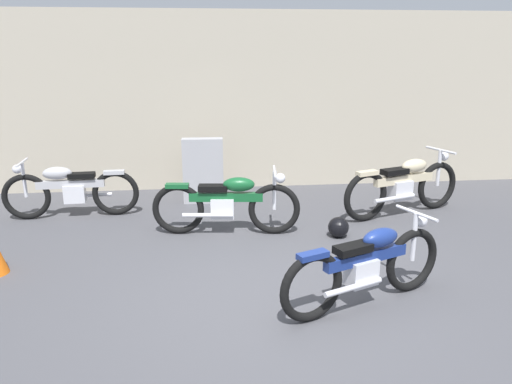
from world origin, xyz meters
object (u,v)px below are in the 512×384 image
object	(u,v)px
motorcycle_green	(227,203)
motorcycle_cream	(404,185)
stone_marker	(203,171)
motorcycle_silver	(70,190)
helmet	(338,227)
motorcycle_blue	(367,265)

from	to	relation	value
motorcycle_green	motorcycle_cream	bearing A→B (deg)	17.61
stone_marker	motorcycle_silver	bearing A→B (deg)	-164.59
stone_marker	motorcycle_cream	distance (m)	3.22
helmet	motorcycle_green	bearing A→B (deg)	168.83
helmet	motorcycle_blue	bearing A→B (deg)	-97.09
helmet	stone_marker	bearing A→B (deg)	134.95
stone_marker	helmet	size ratio (longest dim) A/B	3.81
motorcycle_green	motorcycle_cream	xyz separation A→B (m)	(2.75, 0.55, 0.03)
helmet	motorcycle_green	distance (m)	1.56
motorcycle_cream	stone_marker	bearing A→B (deg)	142.93
stone_marker	helmet	world-z (taller)	stone_marker
stone_marker	motorcycle_green	world-z (taller)	stone_marker
stone_marker	motorcycle_silver	world-z (taller)	stone_marker
stone_marker	motorcycle_blue	distance (m)	3.99
helmet	motorcycle_cream	world-z (taller)	motorcycle_cream
motorcycle_green	motorcycle_cream	size ratio (longest dim) A/B	0.98
motorcycle_blue	motorcycle_green	bearing A→B (deg)	98.09
stone_marker	motorcycle_blue	size ratio (longest dim) A/B	0.59
motorcycle_cream	motorcycle_blue	world-z (taller)	motorcycle_cream
stone_marker	helmet	distance (m)	2.61
stone_marker	motorcycle_blue	world-z (taller)	stone_marker
stone_marker	motorcycle_silver	xyz separation A→B (m)	(-2.01, -0.56, -0.11)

